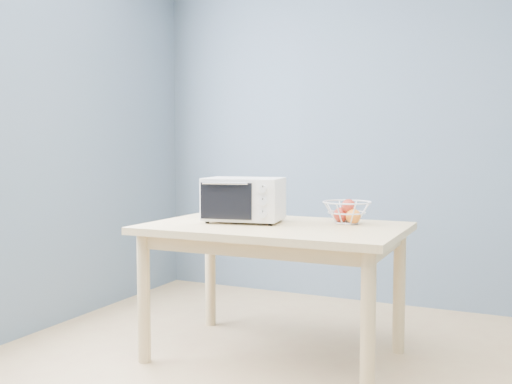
% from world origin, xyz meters
% --- Properties ---
extents(room, '(4.01, 4.51, 2.61)m').
position_xyz_m(room, '(0.00, 0.00, 1.30)').
color(room, tan).
rests_on(room, ground).
extents(dining_table, '(1.40, 0.90, 0.75)m').
position_xyz_m(dining_table, '(-0.44, 0.84, 0.65)').
color(dining_table, '#E1C887').
rests_on(dining_table, ground).
extents(toaster_oven, '(0.48, 0.38, 0.26)m').
position_xyz_m(toaster_oven, '(-0.67, 0.87, 0.88)').
color(toaster_oven, silver).
rests_on(toaster_oven, dining_table).
extents(fruit_basket, '(0.31, 0.31, 0.14)m').
position_xyz_m(fruit_basket, '(-0.09, 1.05, 0.82)').
color(fruit_basket, silver).
rests_on(fruit_basket, dining_table).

